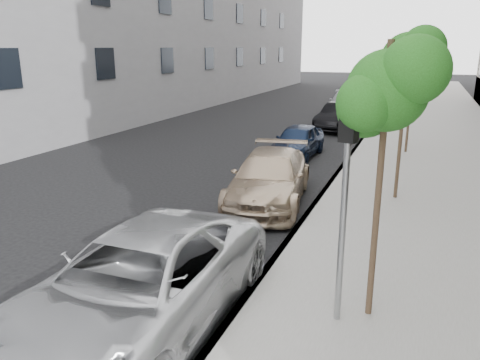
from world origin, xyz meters
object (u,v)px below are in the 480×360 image
Objects in this scene: tree_far at (416,53)px; tree_mid at (409,60)px; minivan at (139,284)px; sedan_blue at (298,141)px; suv at (269,178)px; sedan_rear at (345,103)px; tree_near at (389,91)px; sedan_black at (339,117)px; signal_pole at (345,192)px.

tree_mid is at bearing -90.00° from tree_far.
minivan reaches higher than sedan_blue.
suv is at bearing 90.42° from minivan.
sedan_rear is (-4.35, 11.49, -3.31)m from tree_far.
tree_near is 18.72m from sedan_black.
tree_near is 1.55m from signal_pole.
sedan_black is at bearing 101.41° from tree_near.
tree_mid reaches higher than minivan.
sedan_blue is 7.03m from sedan_black.
tree_mid is 0.85× the size of minivan.
sedan_black is (-3.66, 18.11, -2.97)m from tree_near.
tree_mid is 1.23× the size of sedan_blue.
tree_far is 9.14m from suv.
tree_mid is at bearing -64.20° from sedan_black.
minivan is 26.02m from sedan_rear.
signal_pole is at bearing -70.54° from suv.
tree_near is 1.13× the size of sedan_blue.
tree_mid is 0.94× the size of sedan_rear.
minivan reaches higher than sedan_rear.
signal_pole is at bearing -92.03° from tree_far.
tree_mid is at bearing -46.69° from sedan_blue.
signal_pole reaches higher than minivan.
minivan is 12.63m from sedan_blue.
sedan_blue is (-4.10, -1.91, -3.39)m from tree_far.
suv is 5.95m from sedan_blue.
minivan is 1.13× the size of suv.
suv is at bearing -81.57° from sedan_blue.
tree_mid is (0.00, 6.50, 0.28)m from tree_near.
signal_pole is (-0.47, -6.84, -1.72)m from tree_mid.
tree_mid is at bearing 67.35° from minivan.
minivan is at bearing -97.82° from suv.
minivan is 1.29× the size of sedan_black.
tree_far reaches higher than signal_pole.
tree_mid is 6.50m from tree_far.
minivan is at bearing -112.55° from tree_mid.
tree_far is 13.47m from signal_pole.
tree_mid is 9.24m from minivan.
tree_near is at bearing -65.19° from suv.
sedan_rear is (-1.03, 26.00, -0.04)m from minivan.
suv is at bearing -158.80° from tree_mid.
sedan_black is at bearing 87.98° from sedan_blue.
tree_mid is at bearing 90.00° from tree_near.
minivan is 1.11× the size of sedan_rear.
tree_near is 1.28× the size of signal_pole.
tree_far is at bearing 90.00° from tree_near.
minivan is at bearing -155.58° from tree_near.
tree_mid reaches higher than sedan_blue.
signal_pole is at bearing -144.08° from tree_near.
sedan_rear is at bearing 84.52° from suv.
signal_pole is 0.89× the size of sedan_blue.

